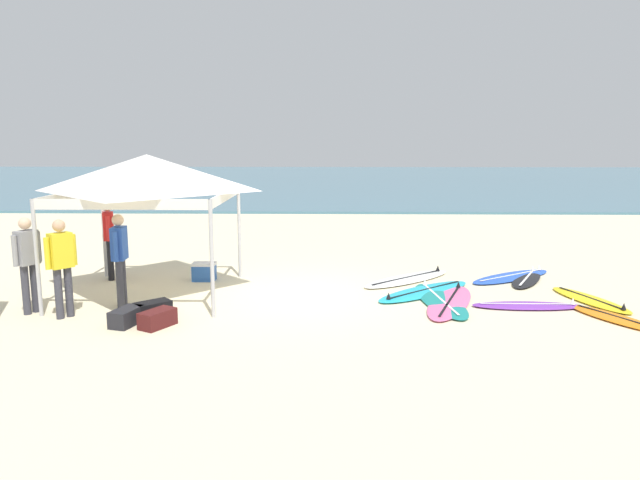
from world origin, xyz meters
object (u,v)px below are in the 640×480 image
Objects in this scene: gear_bag_near_tent at (153,310)px; canopy_tent at (147,173)px; surfboard_white at (407,279)px; surfboard_cyan at (424,291)px; surfboard_yellow at (590,300)px; person_yellow at (61,261)px; surfboard_teal at (440,300)px; gear_bag_on_sand at (126,317)px; person_grey at (28,258)px; person_red at (109,235)px; surfboard_blue at (511,277)px; person_blue at (120,254)px; gear_bag_by_pole at (158,319)px; surfboard_purple at (528,306)px; surfboard_black at (527,279)px; surfboard_orange at (617,318)px; surfboard_pink at (450,302)px; cooler_box at (204,272)px.

canopy_tent is at bearing 106.66° from gear_bag_near_tent.
surfboard_white and surfboard_cyan have the same top height.
person_yellow reaches higher than surfboard_yellow.
gear_bag_on_sand is at bearing -164.42° from surfboard_teal.
person_grey is at bearing -173.25° from surfboard_teal.
person_grey is at bearing -174.68° from surfboard_yellow.
gear_bag_near_tent is (1.74, -2.74, -0.85)m from person_red.
gear_bag_near_tent is at bearing -156.71° from surfboard_blue.
person_grey is (-1.46, -0.45, 0.00)m from person_blue.
gear_bag_near_tent reaches higher than surfboard_blue.
gear_bag_by_pole reaches higher than surfboard_yellow.
person_blue is 2.85× the size of gear_bag_near_tent.
surfboard_teal is 7.13m from person_red.
surfboard_purple is at bearing -13.36° from person_red.
surfboard_black is 1.09× the size of person_yellow.
surfboard_yellow is 0.87× the size of surfboard_cyan.
surfboard_blue is 1.34× the size of person_blue.
person_red is 3.90m from gear_bag_by_pole.
surfboard_purple is 1.47m from surfboard_orange.
surfboard_yellow is at bearing 4.27° from surfboard_pink.
surfboard_yellow is 3.10m from surfboard_cyan.
surfboard_cyan is 4.71× the size of cooler_box.
person_red reaches higher than surfboard_purple.
person_blue is at bearing -179.43° from surfboard_purple.
person_red is 2.78m from person_yellow.
gear_bag_by_pole is at bearing -91.51° from cooler_box.
surfboard_cyan and surfboard_blue have the same top height.
person_red is (-9.73, 1.58, 0.95)m from surfboard_yellow.
surfboard_cyan is 4.72m from cooler_box.
gear_bag_on_sand is (-0.31, -0.43, 0.00)m from gear_bag_near_tent.
surfboard_white is 6.92m from person_yellow.
person_yellow is 2.00m from gear_bag_by_pole.
surfboard_teal is 1.10× the size of surfboard_cyan.
person_blue and person_grey have the same top height.
canopy_tent reaches higher than surfboard_blue.
canopy_tent is at bearing 56.16° from person_yellow.
surfboard_purple is 6.65m from cooler_box.
person_blue reaches higher than surfboard_blue.
surfboard_white is 5.97m from person_blue.
surfboard_pink is 6.95m from person_yellow.
person_blue is 1.00× the size of person_grey.
person_blue is 3.42× the size of cooler_box.
canopy_tent is at bearing 169.53° from surfboard_orange.
surfboard_teal is 0.98× the size of surfboard_pink.
surfboard_pink is at bearing 16.26° from gear_bag_by_pole.
surfboard_pink is 1.54× the size of person_yellow.
canopy_tent reaches higher than cooler_box.
surfboard_black is 0.81× the size of surfboard_blue.
person_grey is (-9.54, -2.59, 0.95)m from surfboard_black.
person_grey is at bearing 163.47° from gear_bag_by_pole.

